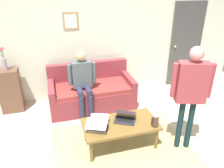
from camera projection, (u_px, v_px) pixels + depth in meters
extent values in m
plane|color=#BCAF93|center=(130.00, 153.00, 3.49)|extent=(7.68, 7.68, 0.00)
cube|color=tan|center=(122.00, 148.00, 3.59)|extent=(2.17, 1.69, 0.01)
cube|color=silver|center=(97.00, 37.00, 4.81)|extent=(7.04, 0.10, 2.70)
cube|color=#A2825C|center=(71.00, 21.00, 4.47)|extent=(0.32, 0.02, 0.36)
cube|color=silver|center=(71.00, 21.00, 4.46)|extent=(0.24, 0.00, 0.27)
cube|color=#444442|center=(186.00, 45.00, 5.42)|extent=(0.82, 0.05, 2.05)
sphere|color=tan|center=(175.00, 47.00, 5.31)|extent=(0.06, 0.06, 0.06)
cube|color=maroon|center=(92.00, 97.00, 4.70)|extent=(1.74, 0.86, 0.42)
cube|color=maroon|center=(92.00, 87.00, 4.58)|extent=(1.50, 0.78, 0.08)
cube|color=maroon|center=(88.00, 72.00, 4.82)|extent=(1.74, 0.14, 0.46)
cube|color=maroon|center=(128.00, 80.00, 4.77)|extent=(0.12, 0.86, 0.20)
cube|color=maroon|center=(51.00, 89.00, 4.37)|extent=(0.12, 0.86, 0.20)
cube|color=brown|center=(120.00, 124.00, 3.50)|extent=(1.19, 0.62, 0.04)
cylinder|color=brown|center=(156.00, 139.00, 3.51)|extent=(0.05, 0.05, 0.39)
cylinder|color=brown|center=(91.00, 152.00, 3.25)|extent=(0.05, 0.05, 0.39)
cylinder|color=brown|center=(144.00, 121.00, 3.94)|extent=(0.05, 0.05, 0.39)
cylinder|color=brown|center=(86.00, 131.00, 3.67)|extent=(0.05, 0.05, 0.39)
cube|color=#28282D|center=(124.00, 120.00, 3.55)|extent=(0.40, 0.37, 0.01)
cube|color=black|center=(125.00, 119.00, 3.56)|extent=(0.31, 0.26, 0.00)
cube|color=#28282D|center=(125.00, 112.00, 3.57)|extent=(0.39, 0.34, 0.09)
cube|color=black|center=(125.00, 112.00, 3.57)|extent=(0.35, 0.31, 0.08)
cube|color=silver|center=(99.00, 128.00, 3.36)|extent=(0.34, 0.30, 0.01)
cube|color=black|center=(99.00, 127.00, 3.37)|extent=(0.27, 0.20, 0.00)
cube|color=silver|center=(99.00, 118.00, 3.43)|extent=(0.33, 0.28, 0.04)
cube|color=#B3DBF7|center=(99.00, 118.00, 3.42)|extent=(0.30, 0.26, 0.03)
cube|color=silver|center=(98.00, 127.00, 3.40)|extent=(0.39, 0.35, 0.01)
cube|color=black|center=(98.00, 127.00, 3.38)|extent=(0.30, 0.24, 0.00)
cube|color=silver|center=(96.00, 124.00, 3.27)|extent=(0.38, 0.33, 0.06)
cube|color=silver|center=(96.00, 124.00, 3.27)|extent=(0.34, 0.30, 0.05)
cylinder|color=#4C3323|center=(155.00, 121.00, 3.38)|extent=(0.09, 0.09, 0.19)
cylinder|color=#B7B7BC|center=(156.00, 115.00, 3.33)|extent=(0.10, 0.10, 0.02)
sphere|color=#B2B2B7|center=(156.00, 114.00, 3.32)|extent=(0.03, 0.03, 0.03)
cube|color=black|center=(152.00, 121.00, 3.36)|extent=(0.01, 0.01, 0.13)
cube|color=brown|center=(10.00, 91.00, 4.46)|extent=(0.42, 0.32, 0.90)
cylinder|color=#A18DA4|center=(5.00, 64.00, 4.22)|extent=(0.09, 0.09, 0.23)
cylinder|color=#3D7038|center=(1.00, 54.00, 4.11)|extent=(0.02, 0.02, 0.20)
sphere|color=#DE455E|center=(0.00, 49.00, 4.06)|extent=(0.06, 0.06, 0.06)
cylinder|color=#3D7038|center=(3.00, 53.00, 4.13)|extent=(0.01, 0.04, 0.20)
sphere|color=#D8516B|center=(3.00, 48.00, 4.09)|extent=(0.04, 0.04, 0.04)
cylinder|color=#3D7038|center=(2.00, 55.00, 4.15)|extent=(0.02, 0.01, 0.15)
sphere|color=gold|center=(1.00, 51.00, 4.12)|extent=(0.04, 0.04, 0.04)
cylinder|color=#3D7038|center=(3.00, 54.00, 4.12)|extent=(0.01, 0.01, 0.18)
sphere|color=#E0565A|center=(2.00, 50.00, 4.08)|extent=(0.05, 0.05, 0.05)
cylinder|color=#122A2C|center=(190.00, 125.00, 3.45)|extent=(0.09, 0.09, 0.86)
cylinder|color=#122A2C|center=(180.00, 124.00, 3.46)|extent=(0.09, 0.09, 0.86)
cube|color=#9A3A3F|center=(192.00, 82.00, 3.14)|extent=(0.47, 0.31, 0.61)
cylinder|color=#9A3A3F|center=(211.00, 81.00, 3.12)|extent=(0.10, 0.10, 0.52)
cylinder|color=#9A3A3F|center=(174.00, 80.00, 3.14)|extent=(0.10, 0.10, 0.52)
sphere|color=tan|center=(197.00, 53.00, 2.95)|extent=(0.20, 0.20, 0.20)
cylinder|color=#2D2D47|center=(91.00, 107.00, 4.26)|extent=(0.10, 0.10, 0.50)
cylinder|color=#2D2D47|center=(82.00, 109.00, 4.22)|extent=(0.10, 0.10, 0.50)
cylinder|color=#2D2D47|center=(88.00, 89.00, 4.28)|extent=(0.12, 0.40, 0.12)
cylinder|color=#2D2D47|center=(80.00, 91.00, 4.24)|extent=(0.12, 0.40, 0.12)
cube|color=#4B585B|center=(82.00, 74.00, 4.31)|extent=(0.37, 0.20, 0.52)
cylinder|color=#4B585B|center=(94.00, 73.00, 4.31)|extent=(0.08, 0.08, 0.42)
cylinder|color=#4B585B|center=(70.00, 75.00, 4.19)|extent=(0.08, 0.08, 0.42)
sphere|color=tan|center=(81.00, 56.00, 4.15)|extent=(0.19, 0.19, 0.19)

